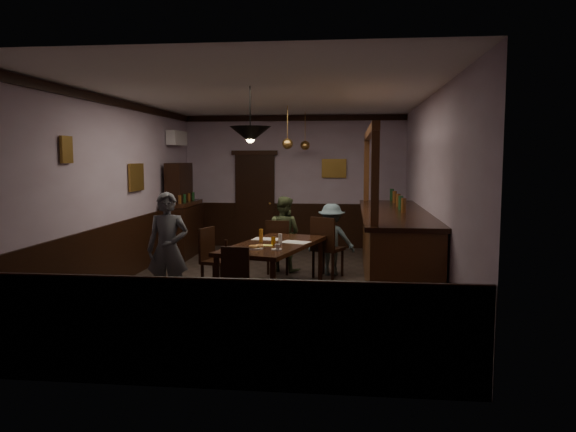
# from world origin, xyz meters

# --- Properties ---
(room) EXTENTS (5.01, 8.01, 3.01)m
(room) POSITION_xyz_m (0.00, 0.00, 1.50)
(room) COLOR #2D2621
(room) RESTS_ON ground
(dining_table) EXTENTS (1.53, 2.38, 0.75)m
(dining_table) POSITION_xyz_m (0.13, -0.37, 0.69)
(dining_table) COLOR black
(dining_table) RESTS_ON ground
(chair_far_left) EXTENTS (0.44, 0.44, 0.96)m
(chair_far_left) POSITION_xyz_m (0.03, 0.97, 0.52)
(chair_far_left) COLOR black
(chair_far_left) RESTS_ON ground
(chair_far_right) EXTENTS (0.60, 0.60, 1.05)m
(chair_far_right) POSITION_xyz_m (0.87, 0.75, 0.57)
(chair_far_right) COLOR black
(chair_far_right) RESTS_ON ground
(chair_near) EXTENTS (0.41, 0.41, 0.88)m
(chair_near) POSITION_xyz_m (-0.22, -1.65, 0.48)
(chair_near) COLOR black
(chair_near) RESTS_ON ground
(chair_side) EXTENTS (0.52, 0.52, 0.97)m
(chair_side) POSITION_xyz_m (-0.82, -0.32, 0.53)
(chair_side) COLOR black
(chair_side) RESTS_ON ground
(person_standing) EXTENTS (0.60, 0.42, 1.58)m
(person_standing) POSITION_xyz_m (-1.20, -1.31, 0.79)
(person_standing) COLOR #555962
(person_standing) RESTS_ON ground
(person_seated_left) EXTENTS (0.81, 0.73, 1.35)m
(person_seated_left) POSITION_xyz_m (0.09, 1.25, 0.68)
(person_seated_left) COLOR #3F4B2D
(person_seated_left) RESTS_ON ground
(person_seated_right) EXTENTS (0.82, 0.49, 1.25)m
(person_seated_right) POSITION_xyz_m (0.96, 1.02, 0.62)
(person_seated_right) COLOR slate
(person_seated_right) RESTS_ON ground
(newspaper_left) EXTENTS (0.45, 0.35, 0.01)m
(newspaper_left) POSITION_xyz_m (-0.04, 0.05, 0.75)
(newspaper_left) COLOR silver
(newspaper_left) RESTS_ON dining_table
(newspaper_right) EXTENTS (0.50, 0.43, 0.01)m
(newspaper_right) POSITION_xyz_m (0.45, -0.23, 0.75)
(newspaper_right) COLOR silver
(newspaper_right) RESTS_ON dining_table
(napkin) EXTENTS (0.18, 0.18, 0.00)m
(napkin) POSITION_xyz_m (0.06, -0.56, 0.75)
(napkin) COLOR #EBEC57
(napkin) RESTS_ON dining_table
(saucer) EXTENTS (0.15, 0.15, 0.01)m
(saucer) POSITION_xyz_m (0.25, -0.93, 0.76)
(saucer) COLOR white
(saucer) RESTS_ON dining_table
(coffee_cup) EXTENTS (0.10, 0.10, 0.07)m
(coffee_cup) POSITION_xyz_m (0.27, -0.97, 0.80)
(coffee_cup) COLOR white
(coffee_cup) RESTS_ON saucer
(pastry_plate) EXTENTS (0.22, 0.22, 0.01)m
(pastry_plate) POSITION_xyz_m (-0.05, -0.88, 0.76)
(pastry_plate) COLOR white
(pastry_plate) RESTS_ON dining_table
(pastry_ring_a) EXTENTS (0.13, 0.13, 0.04)m
(pastry_ring_a) POSITION_xyz_m (-0.09, -0.91, 0.79)
(pastry_ring_a) COLOR #C68C47
(pastry_ring_a) RESTS_ON pastry_plate
(pastry_ring_b) EXTENTS (0.13, 0.13, 0.04)m
(pastry_ring_b) POSITION_xyz_m (-0.01, -0.84, 0.79)
(pastry_ring_b) COLOR #C68C47
(pastry_ring_b) RESTS_ON pastry_plate
(soda_can) EXTENTS (0.07, 0.07, 0.12)m
(soda_can) POSITION_xyz_m (0.15, -0.50, 0.81)
(soda_can) COLOR orange
(soda_can) RESTS_ON dining_table
(beer_glass) EXTENTS (0.06, 0.06, 0.20)m
(beer_glass) POSITION_xyz_m (-0.08, -0.24, 0.85)
(beer_glass) COLOR #BF721E
(beer_glass) RESTS_ON dining_table
(water_glass) EXTENTS (0.06, 0.06, 0.15)m
(water_glass) POSITION_xyz_m (0.23, -0.37, 0.82)
(water_glass) COLOR silver
(water_glass) RESTS_ON dining_table
(pepper_mill) EXTENTS (0.04, 0.04, 0.14)m
(pepper_mill) POSITION_xyz_m (-0.46, -1.00, 0.82)
(pepper_mill) COLOR black
(pepper_mill) RESTS_ON dining_table
(sideboard) EXTENTS (0.52, 1.46, 1.93)m
(sideboard) POSITION_xyz_m (-2.21, 2.58, 0.77)
(sideboard) COLOR black
(sideboard) RESTS_ON ground
(bar_counter) EXTENTS (1.04, 4.46, 2.50)m
(bar_counter) POSITION_xyz_m (1.99, 0.41, 0.63)
(bar_counter) COLOR #442312
(bar_counter) RESTS_ON ground
(door_back) EXTENTS (0.90, 0.06, 2.10)m
(door_back) POSITION_xyz_m (-0.90, 3.95, 1.05)
(door_back) COLOR black
(door_back) RESTS_ON ground
(ac_unit) EXTENTS (0.20, 0.85, 0.30)m
(ac_unit) POSITION_xyz_m (-2.38, 2.90, 2.45)
(ac_unit) COLOR white
(ac_unit) RESTS_ON ground
(picture_left_small) EXTENTS (0.04, 0.28, 0.36)m
(picture_left_small) POSITION_xyz_m (-2.46, -1.60, 2.15)
(picture_left_small) COLOR olive
(picture_left_small) RESTS_ON ground
(picture_left_large) EXTENTS (0.04, 0.62, 0.48)m
(picture_left_large) POSITION_xyz_m (-2.46, 0.80, 1.70)
(picture_left_large) COLOR olive
(picture_left_large) RESTS_ON ground
(picture_back) EXTENTS (0.55, 0.04, 0.42)m
(picture_back) POSITION_xyz_m (0.90, 3.96, 1.80)
(picture_back) COLOR olive
(picture_back) RESTS_ON ground
(pendant_iron) EXTENTS (0.56, 0.56, 0.76)m
(pendant_iron) POSITION_xyz_m (-0.07, -1.14, 2.35)
(pendant_iron) COLOR black
(pendant_iron) RESTS_ON ground
(pendant_brass_mid) EXTENTS (0.20, 0.20, 0.81)m
(pendant_brass_mid) POSITION_xyz_m (0.10, 1.77, 2.30)
(pendant_brass_mid) COLOR #BF8C3F
(pendant_brass_mid) RESTS_ON ground
(pendant_brass_far) EXTENTS (0.20, 0.20, 0.81)m
(pendant_brass_far) POSITION_xyz_m (0.30, 3.32, 2.30)
(pendant_brass_far) COLOR #BF8C3F
(pendant_brass_far) RESTS_ON ground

